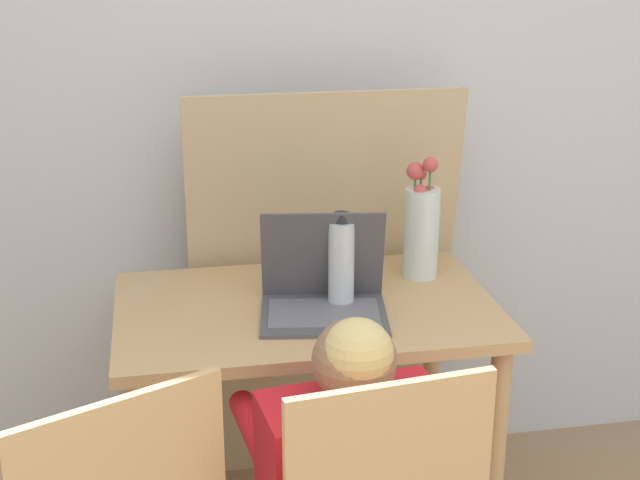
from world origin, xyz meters
TOP-DOWN VIEW (x-y plane):
  - wall_back at (0.00, 2.23)m, footprint 6.40×0.05m
  - dining_table at (-0.15, 1.71)m, footprint 0.94×0.61m
  - person_seated at (-0.15, 1.22)m, footprint 0.40×0.46m
  - laptop at (-0.11, 1.66)m, footprint 0.34×0.29m
  - flower_vase at (0.19, 1.84)m, footprint 0.09×0.09m
  - water_bottle at (-0.06, 1.69)m, footprint 0.06×0.06m
  - cardboard_panel at (-0.04, 2.08)m, footprint 0.77×0.19m

SIDE VIEW (x-z plane):
  - person_seated at x=-0.15m, z-range 0.12..1.09m
  - cardboard_panel at x=-0.04m, z-range 0.00..1.24m
  - dining_table at x=-0.15m, z-range 0.25..1.01m
  - laptop at x=-0.11m, z-range 0.69..0.94m
  - water_bottle at x=-0.06m, z-range 0.75..0.99m
  - flower_vase at x=0.19m, z-range 0.73..1.07m
  - wall_back at x=0.00m, z-range 0.00..2.50m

